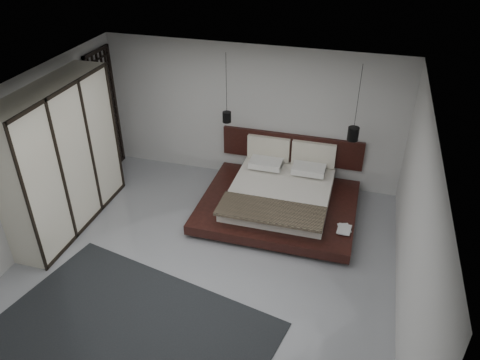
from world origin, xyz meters
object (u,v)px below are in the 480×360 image
(lattice_screen, at_px, (106,113))
(pendant_right, at_px, (353,134))
(bed, at_px, (280,197))
(wardrobe, at_px, (61,159))
(rug, at_px, (124,341))
(pendant_left, at_px, (227,117))

(lattice_screen, height_order, pendant_right, pendant_right)
(lattice_screen, distance_m, bed, 3.97)
(lattice_screen, distance_m, wardrobe, 1.94)
(wardrobe, height_order, rug, wardrobe)
(pendant_right, bearing_deg, pendant_left, 180.00)
(rug, bearing_deg, wardrobe, 134.25)
(wardrobe, bearing_deg, rug, -45.75)
(bed, distance_m, pendant_right, 1.77)
(pendant_right, height_order, rug, pendant_right)
(pendant_left, relative_size, pendant_right, 0.96)
(lattice_screen, bearing_deg, pendant_right, -1.06)
(bed, relative_size, rug, 0.75)
(lattice_screen, xyz_separation_m, wardrobe, (0.25, -1.92, -0.00))
(bed, xyz_separation_m, rug, (-1.38, -3.61, -0.28))
(lattice_screen, relative_size, wardrobe, 0.98)
(pendant_left, height_order, pendant_right, same)
(bed, bearing_deg, pendant_right, 21.23)
(bed, xyz_separation_m, pendant_right, (1.17, 0.45, 1.25))
(lattice_screen, xyz_separation_m, pendant_right, (4.97, -0.09, 0.24))
(lattice_screen, height_order, wardrobe, lattice_screen)
(bed, bearing_deg, wardrobe, -158.80)
(pendant_right, bearing_deg, wardrobe, -158.80)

